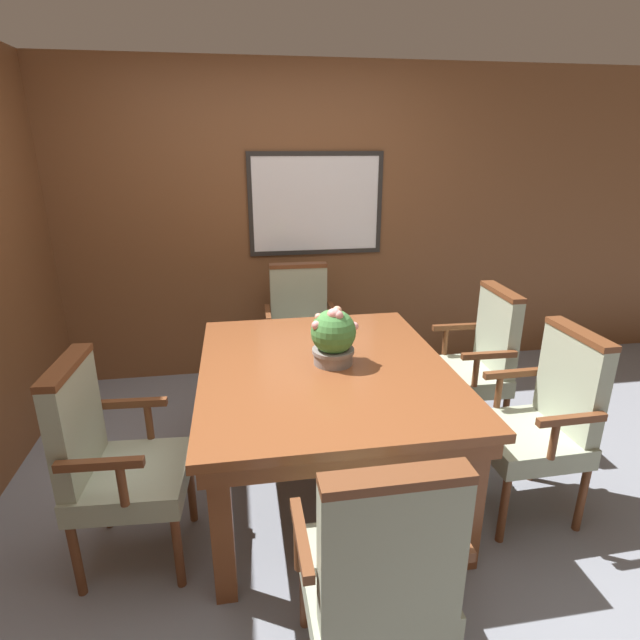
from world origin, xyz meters
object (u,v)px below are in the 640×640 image
Objects in this scene: dining_table at (325,381)px; chair_head_near at (378,571)px; chair_right_near at (543,417)px; chair_head_far at (301,327)px; chair_left_near at (111,457)px; potted_plant at (333,337)px; chair_right_far at (476,359)px.

dining_table is 1.16m from chair_head_near.
dining_table is 1.55× the size of chair_right_near.
chair_head_far is 1.00× the size of chair_head_near.
chair_head_near is at bearing -125.18° from chair_left_near.
dining_table is 1.55× the size of chair_head_near.
chair_right_near and chair_head_far have the same top height.
potted_plant is (0.03, -1.14, 0.36)m from chair_head_far.
chair_right_far is at bearing 19.68° from dining_table.
chair_head_far is (0.02, 1.16, -0.11)m from dining_table.
potted_plant is (-1.02, 0.38, 0.36)m from chair_right_near.
potted_plant is at bearing -67.02° from chair_left_near.
potted_plant is at bearing -93.84° from chair_head_near.
potted_plant is at bearing -111.54° from chair_right_near.
dining_table is at bearing -161.24° from potted_plant.
dining_table is at bearing -91.48° from chair_head_near.
chair_right_near is at bearing -20.41° from potted_plant.
dining_table is 1.55× the size of chair_right_far.
chair_head_far is 1.30m from chair_right_far.
potted_plant is (-1.01, -0.36, 0.36)m from chair_right_far.
potted_plant is at bearing 18.76° from dining_table.
chair_head_far is 3.18× the size of potted_plant.
dining_table is 1.55× the size of chair_head_far.
chair_head_near is 1.00× the size of chair_right_far.
chair_head_far is at bearing -125.36° from chair_right_far.
potted_plant reaches higher than chair_head_far.
chair_head_near is at bearing -89.63° from chair_head_far.
chair_left_near is 3.18× the size of potted_plant.
chair_right_near is at bearing -86.56° from chair_left_near.
potted_plant is (0.05, 0.02, 0.24)m from dining_table.
chair_left_near is at bearing -122.85° from chair_head_far.
dining_table is 1.13m from chair_right_near.
chair_head_far is 1.20m from potted_plant.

